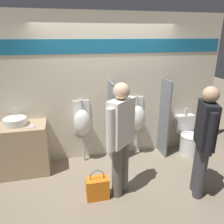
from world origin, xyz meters
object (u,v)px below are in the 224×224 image
Objects in this scene: urinal_far at (137,118)px; person_with_lanyard at (121,136)px; sink_basin at (15,121)px; shopping_bag at (97,188)px; toilet at (188,139)px; cell_phone at (32,127)px; urinal_near_counter at (82,123)px; person_in_vest at (204,139)px.

urinal_far is 0.70× the size of person_with_lanyard.
sink_basin reaches higher than shopping_bag.
sink_basin is at bearing -177.88° from urinal_far.
toilet is at bearing -9.31° from urinal_far.
urinal_near_counter is at bearing 15.75° from cell_phone.
person_in_vest is at bearing -9.09° from shopping_bag.
urinal_far is 2.53× the size of shopping_bag.
urinal_far is at bearing 2.12° from sink_basin.
cell_phone is 0.12× the size of urinal_near_counter.
sink_basin reaches higher than cell_phone.
person_with_lanyard reaches higher than urinal_far.
person_in_vest reaches higher than urinal_far.
sink_basin is at bearing 139.98° from shopping_bag.
sink_basin is 0.22× the size of person_in_vest.
person_with_lanyard is at bearing -31.64° from sink_basin.
person_in_vest is 3.51× the size of shopping_bag.
person_with_lanyard is at bearing 7.53° from shopping_bag.
person_in_vest is (1.59, -1.33, 0.14)m from urinal_near_counter.
toilet is at bearing -4.49° from person_in_vest.
urinal_near_counter is 1.00× the size of urinal_far.
sink_basin is 0.31× the size of urinal_near_counter.
cell_phone is at bearing -172.87° from urinal_far.
urinal_near_counter is 1.35× the size of toilet.
person_in_vest is (2.71, -1.25, -0.02)m from sink_basin.
sink_basin is 0.31× the size of urinal_far.
toilet is at bearing 24.22° from shopping_bag.
person_with_lanyard is at bearing -152.63° from toilet.
sink_basin is 0.32m from cell_phone.
person_in_vest is 1.70m from shopping_bag.
sink_basin is 2.19m from urinal_far.
urinal_near_counter is 0.72× the size of person_in_vest.
urinal_near_counter is at bearing 70.40° from person_in_vest.
cell_phone is at bearing 137.47° from shopping_bag.
toilet is at bearing 1.25° from cell_phone.
person_with_lanyard is at bearing 96.30° from person_in_vest.
person_in_vest is at bearing -68.54° from urinal_far.
toilet is 2.00m from person_with_lanyard.
cell_phone is 3.03m from toilet.
urinal_far is 1.35× the size of toilet.
toilet reaches higher than shopping_bag.
urinal_far is (1.91, 0.24, -0.11)m from cell_phone.
sink_basin is 1.84m from person_with_lanyard.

